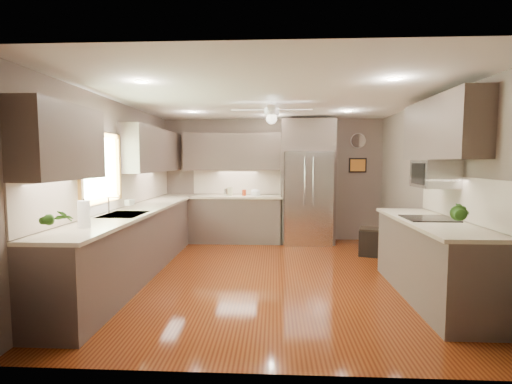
# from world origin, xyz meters

# --- Properties ---
(floor) EXTENTS (5.00, 5.00, 0.00)m
(floor) POSITION_xyz_m (0.00, 0.00, 0.00)
(floor) COLOR #4E1B0A
(floor) RESTS_ON ground
(ceiling) EXTENTS (5.00, 5.00, 0.00)m
(ceiling) POSITION_xyz_m (0.00, 0.00, 2.50)
(ceiling) COLOR white
(ceiling) RESTS_ON ground
(wall_back) EXTENTS (4.50, 0.00, 4.50)m
(wall_back) POSITION_xyz_m (0.00, 2.50, 1.25)
(wall_back) COLOR #6A5A50
(wall_back) RESTS_ON ground
(wall_front) EXTENTS (4.50, 0.00, 4.50)m
(wall_front) POSITION_xyz_m (0.00, -2.50, 1.25)
(wall_front) COLOR #6A5A50
(wall_front) RESTS_ON ground
(wall_left) EXTENTS (0.00, 5.00, 5.00)m
(wall_left) POSITION_xyz_m (-2.25, 0.00, 1.25)
(wall_left) COLOR #6A5A50
(wall_left) RESTS_ON ground
(wall_right) EXTENTS (0.00, 5.00, 5.00)m
(wall_right) POSITION_xyz_m (2.25, 0.00, 1.25)
(wall_right) COLOR #6A5A50
(wall_right) RESTS_ON ground
(canister_b) EXTENTS (0.12, 0.12, 0.15)m
(canister_b) POSITION_xyz_m (-0.93, 2.24, 1.01)
(canister_b) COLOR silver
(canister_b) RESTS_ON back_run
(canister_c) EXTENTS (0.11, 0.11, 0.17)m
(canister_c) POSITION_xyz_m (-0.85, 2.19, 1.03)
(canister_c) COLOR #BDBB8D
(canister_c) RESTS_ON back_run
(canister_d) EXTENTS (0.10, 0.10, 0.12)m
(canister_d) POSITION_xyz_m (-0.56, 2.20, 1.00)
(canister_d) COLOR #962D10
(canister_d) RESTS_ON back_run
(soap_bottle) EXTENTS (0.10, 0.10, 0.19)m
(soap_bottle) POSITION_xyz_m (-2.07, 0.08, 1.03)
(soap_bottle) COLOR white
(soap_bottle) RESTS_ON left_run
(potted_plant_left) EXTENTS (0.20, 0.17, 0.33)m
(potted_plant_left) POSITION_xyz_m (-1.96, -1.92, 1.11)
(potted_plant_left) COLOR #2A5919
(potted_plant_left) RESTS_ON left_run
(potted_plant_right) EXTENTS (0.24, 0.21, 0.36)m
(potted_plant_right) POSITION_xyz_m (1.91, -1.46, 1.12)
(potted_plant_right) COLOR #2A5919
(potted_plant_right) RESTS_ON right_run
(bowl) EXTENTS (0.28, 0.28, 0.05)m
(bowl) POSITION_xyz_m (-0.34, 2.17, 0.97)
(bowl) COLOR #BDBB8D
(bowl) RESTS_ON back_run
(left_run) EXTENTS (0.65, 4.70, 1.45)m
(left_run) POSITION_xyz_m (-1.95, 0.15, 0.48)
(left_run) COLOR #51423B
(left_run) RESTS_ON ground
(back_run) EXTENTS (1.85, 0.65, 1.45)m
(back_run) POSITION_xyz_m (-0.72, 2.20, 0.48)
(back_run) COLOR #51423B
(back_run) RESTS_ON ground
(uppers) EXTENTS (4.50, 4.70, 0.95)m
(uppers) POSITION_xyz_m (-0.74, 0.71, 1.87)
(uppers) COLOR #51423B
(uppers) RESTS_ON wall_left
(window) EXTENTS (0.05, 1.12, 0.92)m
(window) POSITION_xyz_m (-2.22, -0.50, 1.55)
(window) COLOR #BFF2B2
(window) RESTS_ON wall_left
(sink) EXTENTS (0.50, 0.70, 0.32)m
(sink) POSITION_xyz_m (-1.93, -0.50, 0.91)
(sink) COLOR silver
(sink) RESTS_ON left_run
(refrigerator) EXTENTS (1.06, 0.75, 2.45)m
(refrigerator) POSITION_xyz_m (0.70, 2.16, 1.19)
(refrigerator) COLOR silver
(refrigerator) RESTS_ON ground
(right_run) EXTENTS (0.70, 2.20, 1.45)m
(right_run) POSITION_xyz_m (1.93, -0.80, 0.48)
(right_run) COLOR #51423B
(right_run) RESTS_ON ground
(microwave) EXTENTS (0.43, 0.55, 0.34)m
(microwave) POSITION_xyz_m (2.03, -0.55, 1.48)
(microwave) COLOR silver
(microwave) RESTS_ON wall_right
(ceiling_fan) EXTENTS (1.18, 1.18, 0.32)m
(ceiling_fan) POSITION_xyz_m (-0.00, 0.30, 2.33)
(ceiling_fan) COLOR white
(ceiling_fan) RESTS_ON ceiling
(recessed_lights) EXTENTS (2.84, 3.14, 0.01)m
(recessed_lights) POSITION_xyz_m (-0.04, 0.40, 2.49)
(recessed_lights) COLOR white
(recessed_lights) RESTS_ON ceiling
(wall_clock) EXTENTS (0.30, 0.03, 0.30)m
(wall_clock) POSITION_xyz_m (1.75, 2.48, 2.05)
(wall_clock) COLOR white
(wall_clock) RESTS_ON wall_back
(framed_print) EXTENTS (0.36, 0.03, 0.30)m
(framed_print) POSITION_xyz_m (1.75, 2.48, 1.55)
(framed_print) COLOR black
(framed_print) RESTS_ON wall_back
(stool) EXTENTS (0.49, 0.49, 0.47)m
(stool) POSITION_xyz_m (1.73, 1.21, 0.24)
(stool) COLOR black
(stool) RESTS_ON ground
(paper_towel) EXTENTS (0.12, 0.12, 0.31)m
(paper_towel) POSITION_xyz_m (-1.94, -1.48, 1.08)
(paper_towel) COLOR white
(paper_towel) RESTS_ON left_run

